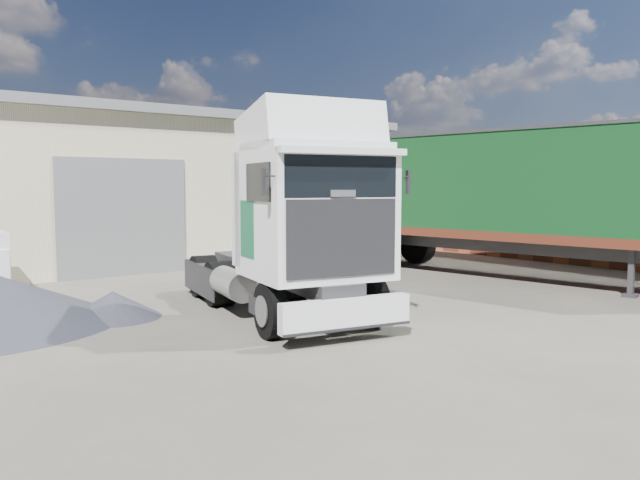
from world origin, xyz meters
TOP-DOWN VIEW (x-y plane):
  - ground at (0.00, 0.00)m, footprint 120.00×120.00m
  - brick_boundary_wall at (11.50, 6.00)m, footprint 0.35×26.00m
  - tractor_unit at (-1.48, 1.55)m, footprint 3.67×6.81m
  - box_trailer at (6.99, 3.07)m, footprint 4.75×13.39m

SIDE VIEW (x-z plane):
  - ground at x=0.00m, z-range 0.00..0.00m
  - brick_boundary_wall at x=11.50m, z-range 0.00..2.50m
  - tractor_unit at x=-1.48m, z-range -0.35..4.01m
  - box_trailer at x=6.99m, z-range 0.48..4.84m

